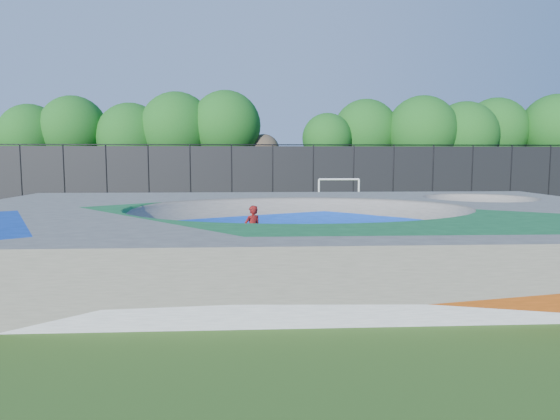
% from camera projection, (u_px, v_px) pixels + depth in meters
% --- Properties ---
extents(ground, '(120.00, 120.00, 0.00)m').
position_uv_depth(ground, '(299.00, 254.00, 15.95)').
color(ground, '#2E5417').
rests_on(ground, ground).
extents(skate_deck, '(22.00, 14.00, 1.50)m').
position_uv_depth(skate_deck, '(299.00, 231.00, 15.87)').
color(skate_deck, gray).
rests_on(skate_deck, ground).
extents(skater, '(0.68, 0.62, 1.57)m').
position_uv_depth(skater, '(253.00, 230.00, 15.79)').
color(skater, red).
rests_on(skater, ground).
extents(skateboard, '(0.77, 0.61, 0.05)m').
position_uv_depth(skateboard, '(253.00, 254.00, 15.87)').
color(skateboard, black).
rests_on(skateboard, ground).
extents(soccer_goal, '(2.67, 0.12, 1.76)m').
position_uv_depth(soccer_goal, '(339.00, 187.00, 31.57)').
color(soccer_goal, white).
rests_on(soccer_goal, ground).
extents(fence, '(48.09, 0.09, 4.04)m').
position_uv_depth(fence, '(273.00, 171.00, 36.58)').
color(fence, black).
rests_on(fence, ground).
extents(treeline, '(53.19, 7.73, 8.55)m').
position_uv_depth(treeline, '(294.00, 132.00, 41.36)').
color(treeline, '#4E3327').
rests_on(treeline, ground).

